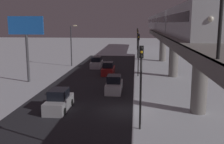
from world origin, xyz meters
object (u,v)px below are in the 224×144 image
object	(u,v)px
traffic_light_near	(141,76)
traffic_light_distant	(137,36)
sedan_silver	(59,102)
commercial_billboard	(26,32)
subway_train	(163,22)
sedan_white	(97,63)
traffic_light_mid	(138,49)
sedan_white_2	(114,85)
traffic_light_far	(138,40)
sedan_red	(108,69)

from	to	relation	value
traffic_light_near	traffic_light_distant	bearing A→B (deg)	-90.00
sedan_silver	commercial_billboard	world-z (taller)	commercial_billboard
subway_train	sedan_white	xyz separation A→B (m)	(12.81, 10.75, -7.44)
traffic_light_near	commercial_billboard	bearing A→B (deg)	-45.58
traffic_light_mid	sedan_white_2	bearing A→B (deg)	73.23
sedan_white	sedan_silver	bearing A→B (deg)	90.00
traffic_light_distant	commercial_billboard	size ratio (longest dim) A/B	0.72
traffic_light_far	commercial_billboard	xyz separation A→B (m)	(15.06, 26.12, 2.63)
traffic_light_far	traffic_light_distant	distance (m)	20.75
traffic_light_near	traffic_light_mid	bearing A→B (deg)	-90.00
sedan_white_2	traffic_light_distant	world-z (taller)	traffic_light_distant
sedan_white	commercial_billboard	xyz separation A→B (m)	(7.56, 12.88, 6.03)
sedan_white	traffic_light_distant	world-z (taller)	traffic_light_distant
traffic_light_mid	commercial_billboard	xyz separation A→B (m)	(15.06, 5.38, 2.63)
sedan_red	sedan_white_2	xyz separation A→B (m)	(-1.80, 10.62, 0.00)
sedan_silver	traffic_light_near	size ratio (longest dim) A/B	0.70
sedan_white_2	traffic_light_far	bearing A→B (deg)	84.55
traffic_light_mid	traffic_light_distant	distance (m)	41.49
traffic_light_far	sedan_white	bearing A→B (deg)	60.48
sedan_silver	traffic_light_distant	xyz separation A→B (m)	(-7.50, -58.25, 3.41)
commercial_billboard	sedan_silver	bearing A→B (deg)	123.59
sedan_red	subway_train	bearing A→B (deg)	59.90
sedan_red	sedan_white	size ratio (longest dim) A/B	0.90
sedan_silver	sedan_white	world-z (taller)	same
traffic_light_distant	sedan_silver	bearing A→B (deg)	82.66
sedan_white	sedan_white_2	size ratio (longest dim) A/B	1.10
subway_train	traffic_light_distant	distance (m)	24.18
sedan_silver	traffic_light_mid	bearing A→B (deg)	-114.11
subway_train	commercial_billboard	distance (m)	31.23
subway_train	sedan_silver	size ratio (longest dim) A/B	16.59
sedan_white_2	sedan_red	bearing A→B (deg)	99.62
traffic_light_near	traffic_light_distant	distance (m)	62.24
sedan_red	traffic_light_distant	distance (m)	40.91
sedan_red	traffic_light_distant	bearing A→B (deg)	83.38
traffic_light_near	traffic_light_mid	world-z (taller)	same
sedan_red	sedan_white_2	size ratio (longest dim) A/B	0.99
sedan_white	traffic_light_near	world-z (taller)	traffic_light_near
sedan_silver	traffic_light_far	world-z (taller)	traffic_light_far
subway_train	traffic_light_near	distance (m)	39.57
traffic_light_near	commercial_billboard	xyz separation A→B (m)	(15.06, -15.37, 2.63)
sedan_white_2	traffic_light_distant	size ratio (longest dim) A/B	0.68
traffic_light_near	sedan_white_2	bearing A→B (deg)	-75.39
sedan_red	traffic_light_far	bearing A→B (deg)	76.62
sedan_white_2	commercial_billboard	size ratio (longest dim) A/B	0.49
sedan_white_2	traffic_light_near	world-z (taller)	traffic_light_near
subway_train	sedan_silver	xyz separation A→B (m)	(12.81, 35.01, -7.45)
subway_train	traffic_light_far	xyz separation A→B (m)	(5.31, -2.49, -4.04)
sedan_white	traffic_light_far	distance (m)	15.59
traffic_light_near	sedan_silver	bearing A→B (deg)	-28.01
traffic_light_mid	commercial_billboard	bearing A→B (deg)	19.65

